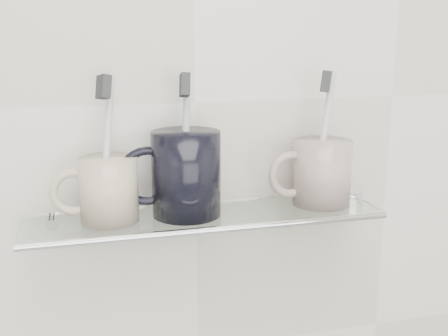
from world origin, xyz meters
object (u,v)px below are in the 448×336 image
object	(u,v)px
mug_left	(109,190)
shelf_glass	(206,217)
mug_center	(186,174)
mug_right	(322,172)

from	to	relation	value
mug_left	shelf_glass	bearing A→B (deg)	4.59
mug_left	mug_center	xyz separation A→B (m)	(0.11, 0.00, 0.02)
shelf_glass	mug_center	size ratio (longest dim) A/B	4.23
shelf_glass	mug_right	xyz separation A→B (m)	(0.18, 0.00, 0.05)
mug_center	mug_right	distance (m)	0.20
mug_center	mug_right	size ratio (longest dim) A/B	1.23
mug_center	mug_right	xyz separation A→B (m)	(0.20, 0.00, -0.01)
mug_center	shelf_glass	bearing A→B (deg)	-10.29
shelf_glass	mug_center	bearing A→B (deg)	169.04
shelf_glass	mug_right	world-z (taller)	mug_right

